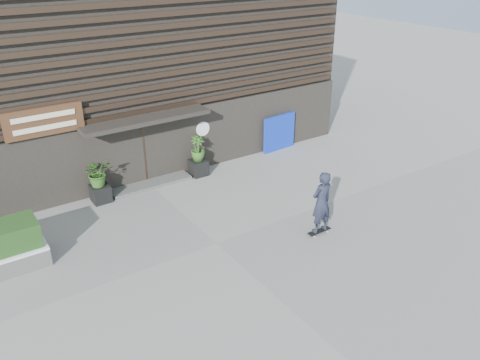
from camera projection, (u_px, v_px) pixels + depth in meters
ground at (216, 243)px, 14.33m from camera, size 80.00×80.00×0.00m
entrance_step at (150, 184)px, 17.74m from camera, size 3.00×0.80×0.12m
planter_pot_left at (101, 193)px, 16.54m from camera, size 0.60×0.60×0.60m
bamboo_left at (98, 173)px, 16.19m from camera, size 0.86×0.75×0.96m
planter_pot_right at (199, 167)px, 18.44m from camera, size 0.60×0.60×0.60m
bamboo_right at (198, 148)px, 18.09m from camera, size 0.54×0.54×0.96m
blue_tarp at (279, 133)px, 20.49m from camera, size 1.63×0.25×1.52m
building at (88, 50)px, 20.02m from camera, size 18.00×11.00×8.00m
skateboarder at (321, 203)px, 14.36m from camera, size 0.78×0.49×2.05m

